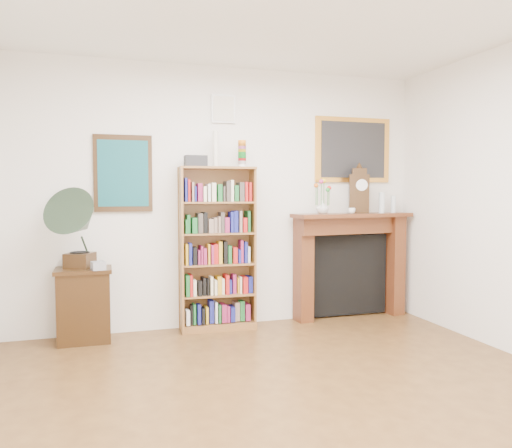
# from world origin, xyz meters

# --- Properties ---
(room) EXTENTS (4.51, 5.01, 2.81)m
(room) POSITION_xyz_m (0.00, 0.00, 1.40)
(room) COLOR #4C3017
(room) RESTS_ON ground
(teal_poster) EXTENTS (0.58, 0.04, 0.78)m
(teal_poster) POSITION_xyz_m (-1.05, 2.48, 1.65)
(teal_poster) COLOR black
(teal_poster) RESTS_ON back_wall
(small_picture) EXTENTS (0.26, 0.04, 0.30)m
(small_picture) POSITION_xyz_m (0.00, 2.48, 2.35)
(small_picture) COLOR white
(small_picture) RESTS_ON back_wall
(gilt_painting) EXTENTS (0.95, 0.04, 0.75)m
(gilt_painting) POSITION_xyz_m (1.55, 2.48, 1.95)
(gilt_painting) COLOR gold
(gilt_painting) RESTS_ON back_wall
(bookshelf) EXTENTS (0.81, 0.32, 1.98)m
(bookshelf) POSITION_xyz_m (-0.10, 2.34, 0.96)
(bookshelf) COLOR brown
(bookshelf) RESTS_ON floor
(side_cabinet) EXTENTS (0.53, 0.39, 0.72)m
(side_cabinet) POSITION_xyz_m (-1.45, 2.29, 0.36)
(side_cabinet) COLOR black
(side_cabinet) RESTS_ON floor
(fireplace) EXTENTS (1.47, 0.48, 1.22)m
(fireplace) POSITION_xyz_m (1.48, 2.39, 0.72)
(fireplace) COLOR #4C1F11
(fireplace) RESTS_ON floor
(gramophone) EXTENTS (0.68, 0.74, 0.78)m
(gramophone) POSITION_xyz_m (-1.48, 2.20, 1.16)
(gramophone) COLOR black
(gramophone) RESTS_ON side_cabinet
(cd_stack) EXTENTS (0.15, 0.15, 0.08)m
(cd_stack) POSITION_xyz_m (-1.31, 2.15, 0.76)
(cd_stack) COLOR #B4B5C1
(cd_stack) RESTS_ON side_cabinet
(mantel_clock) EXTENTS (0.25, 0.20, 0.51)m
(mantel_clock) POSITION_xyz_m (1.57, 2.36, 1.46)
(mantel_clock) COLOR black
(mantel_clock) RESTS_ON fireplace
(flower_vase) EXTENTS (0.14, 0.14, 0.14)m
(flower_vase) POSITION_xyz_m (1.10, 2.33, 1.29)
(flower_vase) COLOR silver
(flower_vase) RESTS_ON fireplace
(teacup) EXTENTS (0.10, 0.10, 0.06)m
(teacup) POSITION_xyz_m (1.43, 2.26, 1.25)
(teacup) COLOR white
(teacup) RESTS_ON fireplace
(bottle_left) EXTENTS (0.07, 0.07, 0.24)m
(bottle_left) POSITION_xyz_m (1.85, 2.32, 1.34)
(bottle_left) COLOR silver
(bottle_left) RESTS_ON fireplace
(bottle_right) EXTENTS (0.06, 0.06, 0.20)m
(bottle_right) POSITION_xyz_m (2.03, 2.36, 1.32)
(bottle_right) COLOR silver
(bottle_right) RESTS_ON fireplace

